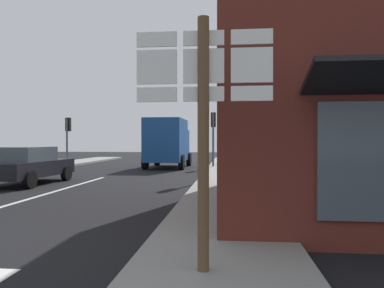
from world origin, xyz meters
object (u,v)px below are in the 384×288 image
object	(u,v)px
traffic_light_far_left	(68,130)
traffic_light_far_right	(213,127)
sedan_far	(28,165)
traffic_light_near_right	(205,121)
delivery_truck	(168,142)
route_sign_post	(203,117)

from	to	relation	value
traffic_light_far_left	traffic_light_far_right	world-z (taller)	traffic_light_far_right
sedan_far	traffic_light_far_right	xyz separation A→B (m)	(6.88, 9.07, 1.80)
traffic_light_near_right	delivery_truck	bearing A→B (deg)	110.66
sedan_far	route_sign_post	world-z (taller)	route_sign_post
route_sign_post	traffic_light_far_right	world-z (taller)	traffic_light_far_right
sedan_far	route_sign_post	size ratio (longest dim) A/B	1.33
route_sign_post	traffic_light_far_left	xyz separation A→B (m)	(-10.35, 18.89, 0.39)
route_sign_post	delivery_truck	bearing A→B (deg)	100.94
delivery_truck	traffic_light_far_right	xyz separation A→B (m)	(2.88, -0.16, 0.91)
traffic_light_near_right	traffic_light_far_left	bearing A→B (deg)	140.16
route_sign_post	traffic_light_far_left	distance (m)	21.55
sedan_far	traffic_light_near_right	bearing A→B (deg)	13.00
traffic_light_far_right	traffic_light_near_right	distance (m)	7.48
sedan_far	delivery_truck	distance (m)	10.10
delivery_truck	traffic_light_far_left	size ratio (longest dim) A/B	1.55
delivery_truck	traffic_light_far_right	size ratio (longest dim) A/B	1.45
sedan_far	route_sign_post	distance (m)	12.02
sedan_far	traffic_light_far_left	bearing A→B (deg)	106.05
route_sign_post	traffic_light_far_right	distance (m)	18.34
route_sign_post	traffic_light_near_right	size ratio (longest dim) A/B	0.93
traffic_light_far_left	sedan_far	bearing A→B (deg)	-73.95
delivery_truck	traffic_light_near_right	xyz separation A→B (m)	(2.88, -7.64, 0.90)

